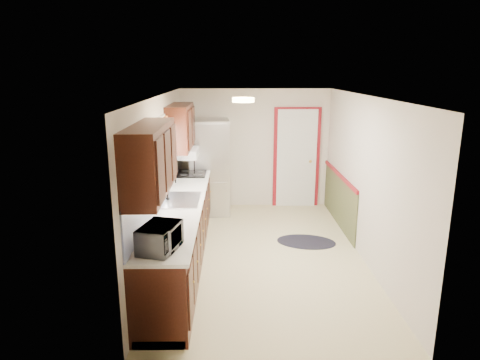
{
  "coord_description": "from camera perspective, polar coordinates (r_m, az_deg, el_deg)",
  "views": [
    {
      "loc": [
        -0.44,
        -6.07,
        2.75
      ],
      "look_at": [
        -0.34,
        0.14,
        1.15
      ],
      "focal_mm": 32.0,
      "sensor_mm": 36.0,
      "label": 1
    }
  ],
  "objects": [
    {
      "name": "ceiling_fixture",
      "position": [
        5.89,
        0.45,
        10.63
      ],
      "size": [
        0.3,
        0.3,
        0.06
      ],
      "primitive_type": "cylinder",
      "color": "#FFD88C",
      "rests_on": "room_shell"
    },
    {
      "name": "rug",
      "position": [
        7.2,
        8.82,
        -8.14
      ],
      "size": [
        1.07,
        0.8,
        0.01
      ],
      "primitive_type": "ellipsoid",
      "rotation": [
        0.0,
        0.0,
        -0.21
      ],
      "color": "black",
      "rests_on": "ground"
    },
    {
      "name": "cooktop",
      "position": [
        7.72,
        -6.47,
        0.87
      ],
      "size": [
        0.51,
        0.61,
        0.02
      ],
      "primitive_type": "cube",
      "color": "black",
      "rests_on": "kitchen_run"
    },
    {
      "name": "kitchen_run",
      "position": [
        6.15,
        -8.33,
        -4.11
      ],
      "size": [
        0.63,
        4.0,
        2.2
      ],
      "color": "black",
      "rests_on": "ground"
    },
    {
      "name": "microwave",
      "position": [
        4.5,
        -10.67,
        -7.22
      ],
      "size": [
        0.39,
        0.55,
        0.34
      ],
      "primitive_type": "imported",
      "rotation": [
        0.0,
        0.0,
        1.32
      ],
      "color": "white",
      "rests_on": "kitchen_run"
    },
    {
      "name": "room_shell",
      "position": [
        6.28,
        3.12,
        0.13
      ],
      "size": [
        3.2,
        5.2,
        2.52
      ],
      "color": "beige",
      "rests_on": "ground"
    },
    {
      "name": "refrigerator",
      "position": [
        8.34,
        -4.1,
        1.74
      ],
      "size": [
        0.81,
        0.79,
        1.84
      ],
      "rotation": [
        0.0,
        0.0,
        0.06
      ],
      "color": "#B7B7BC",
      "rests_on": "ground"
    },
    {
      "name": "back_wall_trim",
      "position": [
        8.61,
        8.69,
        1.79
      ],
      "size": [
        1.12,
        2.3,
        2.08
      ],
      "color": "maroon",
      "rests_on": "ground"
    }
  ]
}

